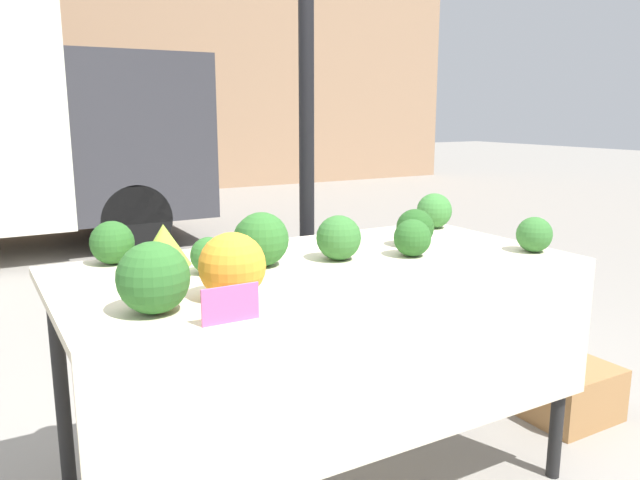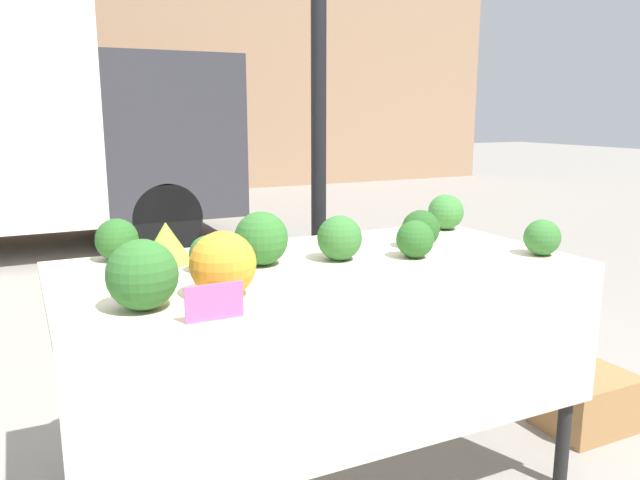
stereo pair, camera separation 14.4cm
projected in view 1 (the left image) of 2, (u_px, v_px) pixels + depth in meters
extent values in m
cylinder|color=black|center=(306.00, 113.00, 2.82)|extent=(0.07, 0.07, 2.74)
cube|color=#333338|center=(125.00, 135.00, 6.65)|extent=(1.39, 1.82, 1.62)
cylinder|color=black|center=(135.00, 219.00, 6.06)|extent=(0.69, 0.22, 0.69)
cylinder|color=black|center=(102.00, 199.00, 7.42)|extent=(0.69, 0.22, 0.69)
cube|color=beige|center=(320.00, 267.00, 2.15)|extent=(1.75, 0.88, 0.03)
cube|color=beige|center=(393.00, 381.00, 1.83)|extent=(1.75, 0.01, 0.48)
cylinder|color=black|center=(561.00, 374.00, 2.31)|extent=(0.05, 0.05, 0.83)
cylinder|color=black|center=(62.00, 394.00, 2.16)|extent=(0.05, 0.05, 0.83)
cylinder|color=black|center=(429.00, 317.00, 2.95)|extent=(0.05, 0.05, 0.83)
sphere|color=orange|center=(232.00, 266.00, 1.72)|extent=(0.19, 0.19, 0.19)
cone|color=#93B238|center=(164.00, 245.00, 2.10)|extent=(0.18, 0.18, 0.14)
sphere|color=#336B2D|center=(339.00, 238.00, 2.17)|extent=(0.16, 0.16, 0.16)
sphere|color=#2D6628|center=(153.00, 278.00, 1.59)|extent=(0.19, 0.19, 0.19)
sphere|color=#336B2D|center=(534.00, 235.00, 2.30)|extent=(0.13, 0.13, 0.13)
sphere|color=#336B2D|center=(252.00, 236.00, 2.26)|extent=(0.13, 0.13, 0.13)
sphere|color=#23511E|center=(415.00, 228.00, 2.39)|extent=(0.14, 0.14, 0.14)
sphere|color=#285B23|center=(412.00, 238.00, 2.23)|extent=(0.13, 0.13, 0.13)
sphere|color=#285B23|center=(112.00, 243.00, 2.11)|extent=(0.15, 0.15, 0.15)
sphere|color=#2D6628|center=(262.00, 239.00, 2.08)|extent=(0.18, 0.18, 0.18)
sphere|color=#2D6628|center=(209.00, 255.00, 1.99)|extent=(0.12, 0.12, 0.12)
sphere|color=#387533|center=(434.00, 211.00, 2.77)|extent=(0.16, 0.16, 0.16)
cube|color=#F45B9E|center=(231.00, 304.00, 1.53)|extent=(0.15, 0.01, 0.09)
cube|color=#9E7042|center=(571.00, 393.00, 2.82)|extent=(0.40, 0.30, 0.25)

